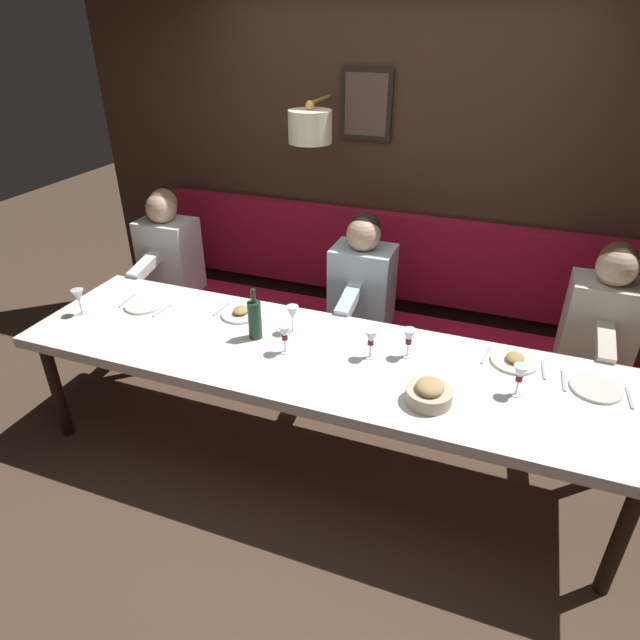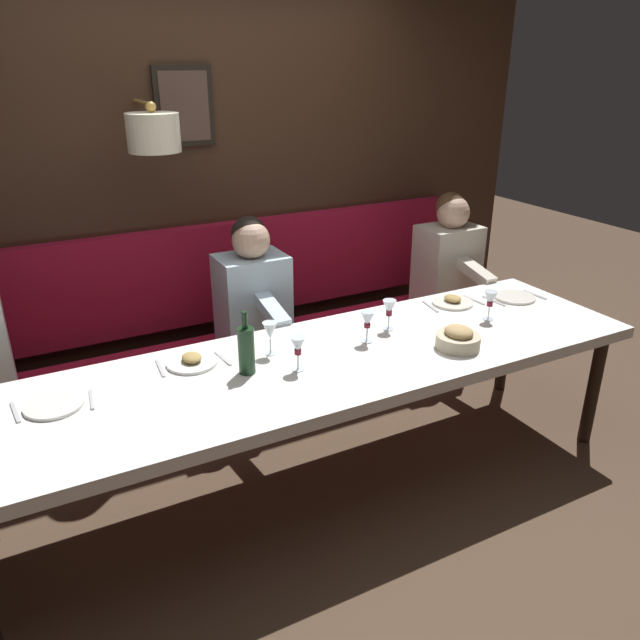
# 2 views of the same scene
# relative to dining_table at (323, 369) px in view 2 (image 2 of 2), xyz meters

# --- Properties ---
(ground_plane) EXTENTS (12.00, 12.00, 0.00)m
(ground_plane) POSITION_rel_dining_table_xyz_m (0.00, 0.00, -0.68)
(ground_plane) COLOR #4C3828
(dining_table) EXTENTS (0.90, 3.30, 0.74)m
(dining_table) POSITION_rel_dining_table_xyz_m (0.00, 0.00, 0.00)
(dining_table) COLOR white
(dining_table) RESTS_ON ground_plane
(banquette_bench) EXTENTS (0.52, 3.50, 0.45)m
(banquette_bench) POSITION_rel_dining_table_xyz_m (0.89, 0.00, -0.46)
(banquette_bench) COLOR maroon
(banquette_bench) RESTS_ON ground_plane
(back_wall_panel) EXTENTS (0.59, 4.70, 2.90)m
(back_wall_panel) POSITION_rel_dining_table_xyz_m (1.46, 0.01, 0.68)
(back_wall_panel) COLOR #382316
(back_wall_panel) RESTS_ON ground_plane
(diner_nearest) EXTENTS (0.60, 0.40, 0.79)m
(diner_nearest) POSITION_rel_dining_table_xyz_m (0.88, -1.46, 0.13)
(diner_nearest) COLOR beige
(diner_nearest) RESTS_ON banquette_bench
(diner_near) EXTENTS (0.60, 0.40, 0.79)m
(diner_near) POSITION_rel_dining_table_xyz_m (0.88, -0.00, 0.13)
(diner_near) COLOR silver
(diner_near) RESTS_ON banquette_bench
(place_setting_0) EXTENTS (0.24, 0.32, 0.05)m
(place_setting_0) POSITION_rel_dining_table_xyz_m (0.24, 0.57, 0.07)
(place_setting_0) COLOR white
(place_setting_0) RESTS_ON dining_table
(place_setting_1) EXTENTS (0.24, 0.32, 0.01)m
(place_setting_1) POSITION_rel_dining_table_xyz_m (0.13, 1.19, 0.06)
(place_setting_1) COLOR white
(place_setting_1) RESTS_ON dining_table
(place_setting_2) EXTENTS (0.24, 0.31, 0.01)m
(place_setting_2) POSITION_rel_dining_table_xyz_m (0.17, -1.39, 0.06)
(place_setting_2) COLOR silver
(place_setting_2) RESTS_ON dining_table
(place_setting_3) EXTENTS (0.24, 0.33, 0.05)m
(place_setting_3) POSITION_rel_dining_table_xyz_m (0.28, -1.01, 0.07)
(place_setting_3) COLOR silver
(place_setting_3) RESTS_ON dining_table
(wine_glass_0) EXTENTS (0.07, 0.07, 0.16)m
(wine_glass_0) POSITION_rel_dining_table_xyz_m (0.17, 0.20, 0.17)
(wine_glass_0) COLOR silver
(wine_glass_0) RESTS_ON dining_table
(wine_glass_1) EXTENTS (0.07, 0.07, 0.16)m
(wine_glass_1) POSITION_rel_dining_table_xyz_m (0.00, -1.03, 0.17)
(wine_glass_1) COLOR silver
(wine_glass_1) RESTS_ON dining_table
(wine_glass_2) EXTENTS (0.07, 0.07, 0.16)m
(wine_glass_2) POSITION_rel_dining_table_xyz_m (-0.04, 0.15, 0.17)
(wine_glass_2) COLOR silver
(wine_glass_2) RESTS_ON dining_table
(wine_glass_4) EXTENTS (0.07, 0.07, 0.16)m
(wine_glass_4) POSITION_rel_dining_table_xyz_m (0.07, -0.29, 0.17)
(wine_glass_4) COLOR silver
(wine_glass_4) RESTS_ON dining_table
(wine_glass_5) EXTENTS (0.07, 0.07, 0.16)m
(wine_glass_5) POSITION_rel_dining_table_xyz_m (0.15, -0.47, 0.17)
(wine_glass_5) COLOR silver
(wine_glass_5) RESTS_ON dining_table
(wine_bottle) EXTENTS (0.08, 0.08, 0.30)m
(wine_bottle) POSITION_rel_dining_table_xyz_m (0.04, 0.37, 0.17)
(wine_bottle) COLOR #19381E
(wine_bottle) RESTS_ON dining_table
(bread_bowl) EXTENTS (0.22, 0.22, 0.12)m
(bread_bowl) POSITION_rel_dining_table_xyz_m (-0.20, -0.65, 0.10)
(bread_bowl) COLOR beige
(bread_bowl) RESTS_ON dining_table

